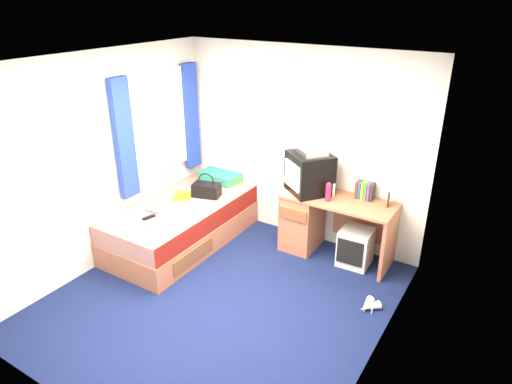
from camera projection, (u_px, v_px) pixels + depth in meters
The scene contains 20 objects.
ground at pixel (221, 299), 4.76m from camera, with size 3.40×3.40×0.00m, color #0C1438.
room_shell at pixel (216, 169), 4.17m from camera, with size 3.40×3.40×3.40m.
bed at pixel (182, 223), 5.73m from camera, with size 1.01×2.00×0.54m.
pillow at pixel (221, 176), 6.29m from camera, with size 0.56×0.35×0.12m, color #176299.
desk at pixel (316, 220), 5.52m from camera, with size 1.30×0.55×0.75m.
storage_cube at pixel (356, 247), 5.29m from camera, with size 0.35×0.35×0.44m, color silver.
crt_tv at pixel (309, 173), 5.34m from camera, with size 0.65×0.64×0.48m.
vcr at pixel (311, 151), 5.23m from camera, with size 0.38×0.27×0.07m, color #B1B2B4.
book_row at pixel (365, 191), 5.22m from camera, with size 0.20×0.13×0.20m.
picture_frame at pixel (388, 200), 5.06m from camera, with size 0.02×0.12×0.14m, color black.
pink_water_bottle at pixel (328, 193), 5.16m from camera, with size 0.06×0.06×0.20m, color #D81E4A.
aerosol_can at pixel (333, 190), 5.28m from camera, with size 0.05×0.05×0.17m, color silver.
handbag at pixel (207, 189), 5.79m from camera, with size 0.38×0.28×0.32m.
towel at pixel (186, 212), 5.30m from camera, with size 0.30×0.25×0.10m, color silver.
magazine at pixel (183, 196), 5.81m from camera, with size 0.21×0.28×0.01m, color yellow.
water_bottle at pixel (154, 209), 5.40m from camera, with size 0.07×0.07×0.20m, color silver.
colour_swatch_fan at pixel (151, 228), 5.03m from camera, with size 0.22×0.06×0.01m, color gold.
remote_control at pixel (149, 217), 5.26m from camera, with size 0.05×0.16×0.02m, color black.
window_assembly at pixel (159, 126), 5.63m from camera, with size 0.11×1.42×1.40m.
white_heels at pixel (368, 306), 4.59m from camera, with size 0.21×0.24×0.09m.
Camera 1 is at (2.38, -3.11, 2.95)m, focal length 32.00 mm.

